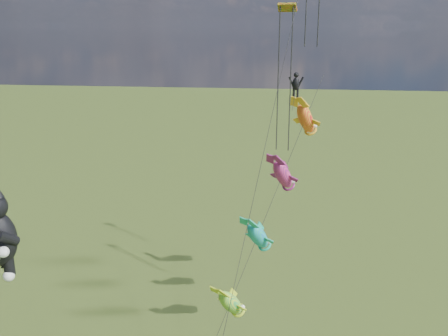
# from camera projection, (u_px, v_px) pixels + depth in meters

# --- Properties ---
(fish_windsock_rig) EXTENTS (7.74, 14.07, 17.42)m
(fish_windsock_rig) POSITION_uv_depth(u_px,v_px,m) (270.00, 205.00, 31.51)
(fish_windsock_rig) COLOR brown
(fish_windsock_rig) RESTS_ON ground
(parafoil_rig) EXTENTS (6.22, 16.83, 27.71)m
(parafoil_rig) POSITION_uv_depth(u_px,v_px,m) (295.00, 60.00, 31.59)
(parafoil_rig) COLOR brown
(parafoil_rig) RESTS_ON ground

